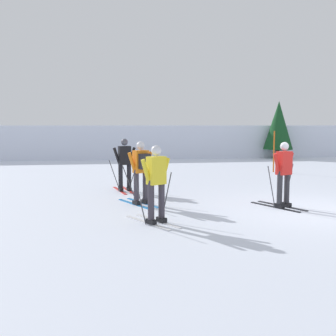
{
  "coord_description": "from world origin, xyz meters",
  "views": [
    {
      "loc": [
        -4.97,
        -9.27,
        2.14
      ],
      "look_at": [
        -3.22,
        2.22,
        0.9
      ],
      "focal_mm": 43.06,
      "sensor_mm": 36.0,
      "label": 1
    }
  ],
  "objects_px": {
    "skier_black": "(125,163)",
    "skier_red": "(283,173)",
    "skier_orange": "(141,170)",
    "trail_marker_pole": "(274,152)",
    "skier_yellow": "(156,182)",
    "conifer_far_left": "(278,125)"
  },
  "relations": [
    {
      "from": "skier_black",
      "to": "trail_marker_pole",
      "type": "distance_m",
      "value": 8.28
    },
    {
      "from": "skier_yellow",
      "to": "trail_marker_pole",
      "type": "bearing_deg",
      "value": 53.73
    },
    {
      "from": "skier_yellow",
      "to": "skier_black",
      "type": "xyz_separation_m",
      "value": [
        -0.48,
        4.45,
        -0.0
      ]
    },
    {
      "from": "skier_red",
      "to": "skier_orange",
      "type": "bearing_deg",
      "value": 165.27
    },
    {
      "from": "skier_orange",
      "to": "trail_marker_pole",
      "type": "bearing_deg",
      "value": 45.33
    },
    {
      "from": "trail_marker_pole",
      "to": "conifer_far_left",
      "type": "bearing_deg",
      "value": 64.85
    },
    {
      "from": "skier_black",
      "to": "skier_red",
      "type": "distance_m",
      "value": 5.1
    },
    {
      "from": "conifer_far_left",
      "to": "skier_orange",
      "type": "bearing_deg",
      "value": -125.67
    },
    {
      "from": "skier_black",
      "to": "skier_red",
      "type": "relative_size",
      "value": 1.0
    },
    {
      "from": "skier_orange",
      "to": "skier_red",
      "type": "distance_m",
      "value": 3.72
    },
    {
      "from": "skier_yellow",
      "to": "conifer_far_left",
      "type": "xyz_separation_m",
      "value": [
        9.95,
        16.21,
        1.21
      ]
    },
    {
      "from": "skier_black",
      "to": "trail_marker_pole",
      "type": "height_order",
      "value": "trail_marker_pole"
    },
    {
      "from": "skier_red",
      "to": "skier_yellow",
      "type": "bearing_deg",
      "value": -160.87
    },
    {
      "from": "skier_red",
      "to": "trail_marker_pole",
      "type": "bearing_deg",
      "value": 68.31
    },
    {
      "from": "skier_yellow",
      "to": "trail_marker_pole",
      "type": "xyz_separation_m",
      "value": [
        6.51,
        8.88,
        0.02
      ]
    },
    {
      "from": "skier_yellow",
      "to": "skier_red",
      "type": "relative_size",
      "value": 1.0
    },
    {
      "from": "skier_red",
      "to": "trail_marker_pole",
      "type": "distance_m",
      "value": 8.26
    },
    {
      "from": "skier_black",
      "to": "conifer_far_left",
      "type": "relative_size",
      "value": 0.47
    },
    {
      "from": "skier_orange",
      "to": "conifer_far_left",
      "type": "distance_m",
      "value": 17.35
    },
    {
      "from": "skier_yellow",
      "to": "conifer_far_left",
      "type": "relative_size",
      "value": 0.46
    },
    {
      "from": "skier_orange",
      "to": "trail_marker_pole",
      "type": "xyz_separation_m",
      "value": [
        6.65,
        6.73,
        -0.02
      ]
    },
    {
      "from": "trail_marker_pole",
      "to": "skier_yellow",
      "type": "bearing_deg",
      "value": -126.27
    }
  ]
}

